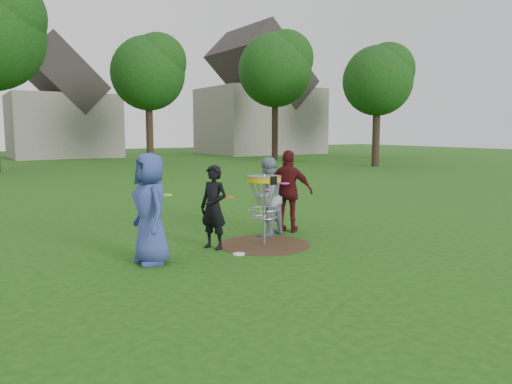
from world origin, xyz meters
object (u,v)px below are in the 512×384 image
player_grey (267,197)px  player_maroon (289,191)px  disc_golf_basket (264,193)px  player_blue (151,209)px  player_black (214,207)px

player_grey → player_maroon: bearing=171.3°
disc_golf_basket → player_grey: bearing=53.3°
player_blue → player_black: (1.36, 0.39, -0.14)m
player_maroon → disc_golf_basket: player_maroon is taller
player_blue → player_grey: size_ratio=1.12×
player_blue → player_black: player_blue is taller
player_blue → disc_golf_basket: (2.32, 0.15, 0.10)m
player_maroon → disc_golf_basket: bearing=83.3°
player_maroon → player_grey: bearing=58.1°
player_blue → disc_golf_basket: player_blue is taller
player_black → player_maroon: size_ratio=0.88×
disc_golf_basket → player_maroon: bearing=34.5°
disc_golf_basket → player_blue: bearing=-176.3°
player_black → player_blue: bearing=-99.0°
player_blue → player_maroon: size_ratio=1.04×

